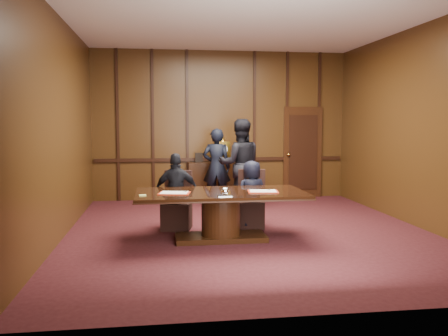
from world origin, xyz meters
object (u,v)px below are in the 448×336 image
sideboard (222,180)px  signatory_right (252,194)px  signatory_left (177,192)px  witness_right (240,164)px  conference_table (221,208)px  witness_left (217,167)px

sideboard → signatory_right: (0.11, -2.96, 0.10)m
signatory_left → witness_right: 2.30m
conference_table → witness_right: 2.75m
sideboard → conference_table: bearing=-98.2°
sideboard → witness_left: (-0.22, -0.67, 0.36)m
signatory_left → witness_right: bearing=-126.3°
sideboard → witness_left: size_ratio=0.94×
conference_table → witness_left: bearing=84.1°
sideboard → witness_right: witness_right is taller
conference_table → signatory_left: 1.04m
sideboard → witness_right: bearing=-79.5°
conference_table → signatory_right: (0.65, 0.80, 0.08)m
conference_table → witness_right: witness_right is taller
sideboard → witness_right: (0.21, -1.16, 0.46)m
signatory_right → witness_left: size_ratio=0.69×
signatory_right → witness_right: 1.84m
signatory_left → witness_left: bearing=-111.3°
witness_left → witness_right: bearing=144.8°
signatory_left → conference_table: bearing=130.6°
sideboard → witness_right: size_ratio=0.84×
signatory_right → witness_left: (-0.33, 2.29, 0.26)m
conference_table → signatory_right: bearing=50.9°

